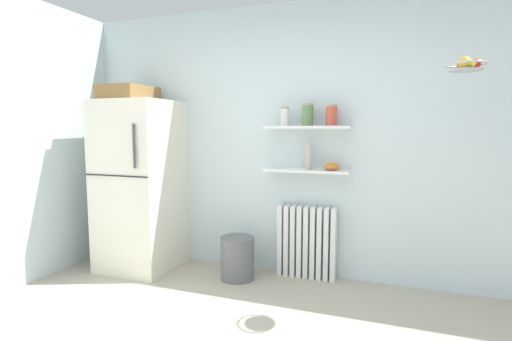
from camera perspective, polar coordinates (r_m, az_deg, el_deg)
back_wall at (r=3.77m, az=5.73°, el=4.35°), size 7.04×0.10×2.60m
refrigerator at (r=4.09m, az=-16.80°, el=-1.63°), size 0.71×0.75×1.84m
radiator at (r=3.76m, az=7.51°, el=-10.47°), size 0.56×0.12×0.69m
wall_shelf_lower at (r=3.59m, az=7.56°, el=-0.02°), size 0.79×0.22×0.02m
wall_shelf_upper at (r=3.57m, az=7.65°, el=6.38°), size 0.79×0.22×0.02m
storage_jar_0 at (r=3.63m, az=4.30°, el=8.00°), size 0.08×0.08×0.18m
storage_jar_1 at (r=3.57m, az=7.68°, el=8.19°), size 0.10×0.10×0.20m
storage_jar_2 at (r=3.53m, az=11.15°, el=8.04°), size 0.10×0.10×0.19m
vase at (r=3.58m, az=7.82°, el=2.10°), size 0.07×0.07×0.24m
shelf_bowl at (r=3.55m, az=11.19°, el=0.58°), size 0.15×0.15×0.07m
trash_bin at (r=3.74m, az=-2.77°, el=-12.83°), size 0.32×0.32×0.40m
hanging_fruit_basket at (r=3.13m, az=28.79°, el=13.57°), size 0.28×0.28×0.10m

